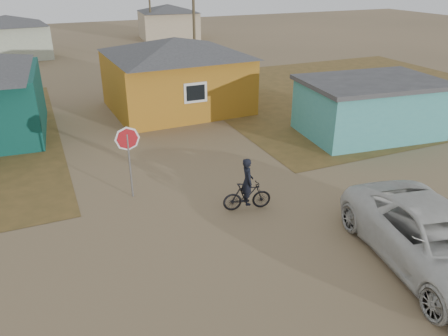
{
  "coord_description": "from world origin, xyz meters",
  "views": [
    {
      "loc": [
        -4.62,
        -8.83,
        7.26
      ],
      "look_at": [
        0.55,
        3.0,
        1.3
      ],
      "focal_mm": 35.0,
      "sensor_mm": 36.0,
      "label": 1
    }
  ],
  "objects": [
    {
      "name": "shed_turquoise",
      "position": [
        9.5,
        6.5,
        1.31
      ],
      "size": [
        6.71,
        4.93,
        2.6
      ],
      "color": "teal",
      "rests_on": "ground"
    },
    {
      "name": "utility_pole_near",
      "position": [
        6.5,
        22.0,
        4.14
      ],
      "size": [
        1.4,
        0.2,
        8.0
      ],
      "color": "brown",
      "rests_on": "ground"
    },
    {
      "name": "grass_ne",
      "position": [
        14.0,
        13.0,
        0.01
      ],
      "size": [
        20.0,
        18.0,
        0.0
      ],
      "primitive_type": "cube",
      "color": "brown",
      "rests_on": "ground"
    },
    {
      "name": "vehicle",
      "position": [
        4.21,
        -2.37,
        0.83
      ],
      "size": [
        3.72,
        6.32,
        1.65
      ],
      "primitive_type": "imported",
      "rotation": [
        0.0,
        0.0,
        -0.17
      ],
      "color": "silver",
      "rests_on": "ground"
    },
    {
      "name": "house_pale_west",
      "position": [
        -6.0,
        34.0,
        1.86
      ],
      "size": [
        7.04,
        6.15,
        3.6
      ],
      "color": "#ADB69C",
      "rests_on": "ground"
    },
    {
      "name": "stop_sign",
      "position": [
        -2.17,
        4.71,
        1.87
      ],
      "size": [
        0.79,
        0.36,
        2.56
      ],
      "color": "gray",
      "rests_on": "ground"
    },
    {
      "name": "utility_pole_far",
      "position": [
        7.5,
        38.0,
        4.14
      ],
      "size": [
        1.4,
        0.2,
        8.0
      ],
      "color": "brown",
      "rests_on": "ground"
    },
    {
      "name": "house_yellow",
      "position": [
        2.5,
        14.0,
        2.0
      ],
      "size": [
        7.72,
        6.76,
        3.9
      ],
      "color": "#A96D1A",
      "rests_on": "ground"
    },
    {
      "name": "house_beige_east",
      "position": [
        10.0,
        40.0,
        1.86
      ],
      "size": [
        6.95,
        6.05,
        3.6
      ],
      "color": "tan",
      "rests_on": "ground"
    },
    {
      "name": "cyclist",
      "position": [
        1.08,
        2.33,
        0.66
      ],
      "size": [
        1.66,
        0.77,
        1.81
      ],
      "color": "black",
      "rests_on": "ground"
    },
    {
      "name": "ground",
      "position": [
        0.0,
        0.0,
        0.0
      ],
      "size": [
        120.0,
        120.0,
        0.0
      ],
      "primitive_type": "plane",
      "color": "olive"
    }
  ]
}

